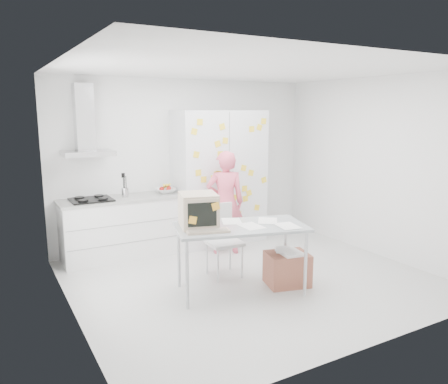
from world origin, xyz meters
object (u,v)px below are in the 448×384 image
desk (214,218)px  cardboard_box (287,268)px  person (225,203)px  chair (222,235)px

desk → cardboard_box: 1.20m
person → desk: (-0.87, -1.27, 0.14)m
cardboard_box → desk: bearing=165.9°
person → chair: bearing=78.9°
desk → chair: bearing=68.3°
person → desk: person is taller
chair → desk: bearing=-123.5°
person → cardboard_box: person is taller
person → cardboard_box: size_ratio=2.63×
person → chair: 0.94m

